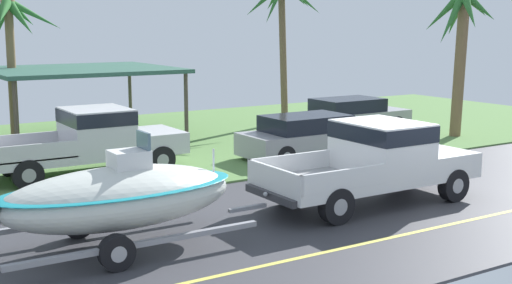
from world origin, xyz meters
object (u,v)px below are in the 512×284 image
(parked_sedan_far, at_px, (310,137))
(palm_tree_far_left, at_px, (460,28))
(boat_on_trailer, at_px, (118,197))
(parked_pickup_background, at_px, (96,138))
(pickup_truck_towing, at_px, (380,158))
(palm_tree_near_right, at_px, (283,9))
(palm_tree_mid, at_px, (10,29))
(parked_sedan_near, at_px, (351,116))
(carport_awning, at_px, (80,71))

(parked_sedan_far, relative_size, palm_tree_far_left, 0.82)
(boat_on_trailer, distance_m, palm_tree_far_left, 16.62)
(parked_sedan_far, bearing_deg, parked_pickup_background, 169.27)
(pickup_truck_towing, xyz_separation_m, parked_sedan_far, (1.85, 5.29, -0.40))
(parked_sedan_far, distance_m, palm_tree_near_right, 8.74)
(parked_sedan_far, bearing_deg, pickup_truck_towing, -109.23)
(palm_tree_mid, height_order, palm_tree_far_left, palm_tree_far_left)
(parked_pickup_background, height_order, parked_sedan_near, parked_pickup_background)
(carport_awning, height_order, palm_tree_far_left, palm_tree_far_left)
(boat_on_trailer, height_order, palm_tree_far_left, palm_tree_far_left)
(carport_awning, xyz_separation_m, palm_tree_near_right, (8.71, -0.22, 2.31))
(boat_on_trailer, relative_size, parked_sedan_near, 1.28)
(parked_pickup_background, relative_size, palm_tree_mid, 1.12)
(palm_tree_mid, bearing_deg, palm_tree_far_left, -29.89)
(carport_awning, distance_m, palm_tree_mid, 2.88)
(parked_sedan_near, xyz_separation_m, palm_tree_mid, (-11.42, 5.30, 3.37))
(boat_on_trailer, relative_size, palm_tree_mid, 1.11)
(carport_awning, relative_size, palm_tree_far_left, 1.12)
(parked_pickup_background, xyz_separation_m, palm_tree_mid, (-0.58, 7.12, 3.00))
(parked_pickup_background, height_order, palm_tree_mid, palm_tree_mid)
(boat_on_trailer, distance_m, parked_sedan_far, 9.94)
(palm_tree_mid, distance_m, palm_tree_far_left, 16.31)
(parked_pickup_background, relative_size, carport_awning, 0.93)
(parked_pickup_background, xyz_separation_m, parked_sedan_near, (10.84, 1.82, -0.37))
(boat_on_trailer, bearing_deg, palm_tree_far_left, 19.78)
(parked_pickup_background, height_order, carport_awning, carport_awning)
(parked_sedan_near, xyz_separation_m, palm_tree_far_left, (2.73, -2.83, 3.40))
(parked_sedan_near, bearing_deg, parked_pickup_background, -170.47)
(pickup_truck_towing, height_order, palm_tree_mid, palm_tree_mid)
(boat_on_trailer, height_order, parked_sedan_far, boat_on_trailer)
(parked_sedan_near, relative_size, palm_tree_mid, 0.87)
(parked_sedan_far, bearing_deg, carport_awning, 126.20)
(palm_tree_mid, bearing_deg, pickup_truck_towing, -68.70)
(pickup_truck_towing, height_order, palm_tree_far_left, palm_tree_far_left)
(parked_sedan_far, height_order, palm_tree_mid, palm_tree_mid)
(boat_on_trailer, xyz_separation_m, palm_tree_far_left, (15.37, 5.53, 3.06))
(parked_pickup_background, xyz_separation_m, palm_tree_far_left, (13.56, -1.01, 3.03))
(boat_on_trailer, height_order, parked_sedan_near, boat_on_trailer)
(pickup_truck_towing, bearing_deg, palm_tree_far_left, 32.09)
(parked_pickup_background, bearing_deg, parked_sedan_near, 9.53)
(parked_pickup_background, bearing_deg, palm_tree_mid, 94.66)
(pickup_truck_towing, bearing_deg, parked_pickup_background, 125.97)
(pickup_truck_towing, relative_size, palm_tree_mid, 1.08)
(parked_pickup_background, distance_m, carport_awning, 6.12)
(parked_pickup_background, distance_m, parked_sedan_far, 6.72)
(boat_on_trailer, xyz_separation_m, parked_sedan_near, (12.65, 8.36, -0.34))
(boat_on_trailer, xyz_separation_m, carport_awning, (3.28, 12.30, 1.52))
(parked_pickup_background, distance_m, palm_tree_mid, 7.75)
(parked_sedan_near, height_order, carport_awning, carport_awning)
(carport_awning, bearing_deg, parked_sedan_near, -22.79)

